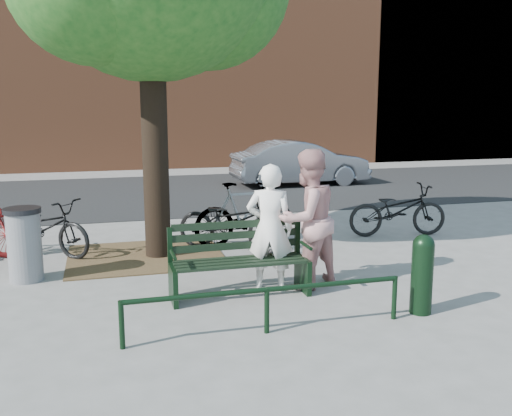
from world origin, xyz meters
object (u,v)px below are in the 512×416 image
object	(u,v)px
bicycle_c	(231,222)
parked_car	(300,163)
bollard	(422,271)
park_bench	(238,258)
person_left	(270,228)
person_right	(308,219)
litter_bin	(24,244)

from	to	relation	value
bicycle_c	parked_car	size ratio (longest dim) A/B	0.47
bollard	bicycle_c	world-z (taller)	bicycle_c
park_bench	parked_car	bearing A→B (deg)	65.75
bicycle_c	parked_car	bearing A→B (deg)	5.94
park_bench	person_left	distance (m)	0.56
park_bench	bollard	bearing A→B (deg)	-32.21
park_bench	bicycle_c	xyz separation A→B (m)	(0.39, 2.12, 0.01)
person_left	bollard	xyz separation A→B (m)	(1.46, -1.26, -0.33)
person_left	parked_car	distance (m)	9.51
bollard	bicycle_c	xyz separation A→B (m)	(-1.50, 3.31, -0.02)
person_right	litter_bin	size ratio (longest dim) A/B	1.80
park_bench	bicycle_c	distance (m)	2.16
park_bench	person_left	size ratio (longest dim) A/B	1.05
person_right	bicycle_c	distance (m)	2.17
person_right	park_bench	bearing A→B (deg)	-18.21
bicycle_c	person_left	bearing A→B (deg)	-144.65
bicycle_c	park_bench	bearing A→B (deg)	-156.32
park_bench	person_right	world-z (taller)	person_right
bollard	litter_bin	distance (m)	5.22
park_bench	person_left	bearing A→B (deg)	9.28
person_left	person_right	world-z (taller)	person_right
park_bench	bollard	xyz separation A→B (m)	(1.89, -1.19, 0.02)
litter_bin	bicycle_c	world-z (taller)	litter_bin
person_right	litter_bin	world-z (taller)	person_right
person_right	bollard	bearing A→B (deg)	104.23
litter_bin	person_right	bearing A→B (deg)	-19.13
person_right	parked_car	size ratio (longest dim) A/B	0.46
litter_bin	parked_car	bearing A→B (deg)	48.52
bollard	bicycle_c	bearing A→B (deg)	114.41
person_left	litter_bin	world-z (taller)	person_left
park_bench	person_right	bearing A→B (deg)	4.28
bollard	litter_bin	xyz separation A→B (m)	(-4.57, 2.52, 0.01)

